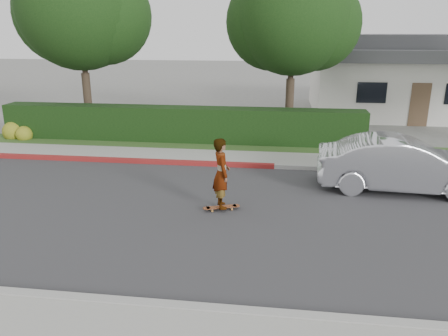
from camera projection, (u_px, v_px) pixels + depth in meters
The scene contains 15 objects.
ground at pixel (231, 215), 11.10m from camera, with size 120.00×120.00×0.00m, color slate.
road at pixel (231, 215), 11.10m from camera, with size 60.00×8.00×0.01m, color #2D2D30.
curb_near at pixel (203, 310), 7.20m from camera, with size 60.00×0.20×0.15m, color #9E9E99.
curb_far at pixel (245, 165), 14.95m from camera, with size 60.00×0.20×0.15m, color #9E9E99.
curb_red_section at pixel (106, 160), 15.58m from camera, with size 12.00×0.21×0.15m, color maroon.
sidewalk_far at pixel (247, 158), 15.81m from camera, with size 60.00×1.60×0.12m, color gray.
planting_strip at pixel (250, 147), 17.32m from camera, with size 60.00×1.60×0.10m, color #2D4C1E.
hedge at pixel (179, 125), 18.06m from camera, with size 15.00×1.00×1.50m, color black.
flowering_shrub at pixel (17, 132), 18.62m from camera, with size 1.40×1.00×0.90m.
tree_left at pixel (81, 12), 18.67m from camera, with size 5.99×5.21×8.00m.
tree_center at pixel (293, 20), 18.13m from camera, with size 5.66×4.84×7.44m.
house at pixel (405, 75), 24.60m from camera, with size 10.60×8.60×4.30m.
skateboard at pixel (221, 207), 11.37m from camera, with size 0.99×0.52×0.09m.
skateboarder at pixel (221, 173), 11.09m from camera, with size 0.67×0.44×1.83m, color white.
car_silver at pixel (402, 165), 12.58m from camera, with size 1.66×4.77×1.57m, color silver.
Camera 1 is at (1.15, -10.16, 4.47)m, focal length 35.00 mm.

